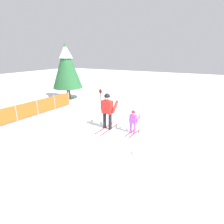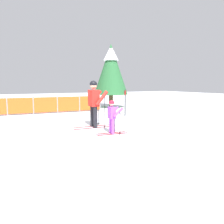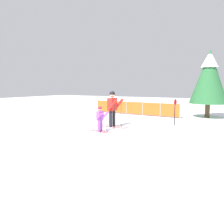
{
  "view_description": "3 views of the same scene",
  "coord_description": "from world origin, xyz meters",
  "px_view_note": "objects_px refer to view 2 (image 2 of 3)",
  "views": [
    {
      "loc": [
        -6.79,
        -3.78,
        3.56
      ],
      "look_at": [
        0.15,
        -0.02,
        0.92
      ],
      "focal_mm": 28.0,
      "sensor_mm": 36.0,
      "label": 1
    },
    {
      "loc": [
        -3.11,
        -7.46,
        1.7
      ],
      "look_at": [
        0.54,
        -0.55,
        0.67
      ],
      "focal_mm": 35.0,
      "sensor_mm": 36.0,
      "label": 2
    },
    {
      "loc": [
        5.47,
        -9.28,
        2.03
      ],
      "look_at": [
        0.38,
        -0.16,
        0.8
      ],
      "focal_mm": 35.0,
      "sensor_mm": 36.0,
      "label": 3
    }
  ],
  "objects_px": {
    "skier_adult": "(94,100)",
    "skier_child": "(112,114)",
    "safety_fence": "(46,105)",
    "trail_marker": "(125,100)",
    "conifer_far": "(111,69)"
  },
  "relations": [
    {
      "from": "conifer_far",
      "to": "safety_fence",
      "type": "bearing_deg",
      "value": -166.83
    },
    {
      "from": "conifer_far",
      "to": "skier_adult",
      "type": "bearing_deg",
      "value": -122.83
    },
    {
      "from": "conifer_far",
      "to": "trail_marker",
      "type": "relative_size",
      "value": 3.2
    },
    {
      "from": "safety_fence",
      "to": "trail_marker",
      "type": "relative_size",
      "value": 4.79
    },
    {
      "from": "skier_adult",
      "to": "safety_fence",
      "type": "xyz_separation_m",
      "value": [
        -0.9,
        4.81,
        -0.57
      ]
    },
    {
      "from": "skier_child",
      "to": "conifer_far",
      "type": "relative_size",
      "value": 0.26
    },
    {
      "from": "skier_child",
      "to": "trail_marker",
      "type": "distance_m",
      "value": 4.19
    },
    {
      "from": "trail_marker",
      "to": "safety_fence",
      "type": "bearing_deg",
      "value": 141.58
    },
    {
      "from": "skier_adult",
      "to": "skier_child",
      "type": "height_order",
      "value": "skier_adult"
    },
    {
      "from": "skier_adult",
      "to": "trail_marker",
      "type": "xyz_separation_m",
      "value": [
        2.62,
        2.02,
        -0.22
      ]
    },
    {
      "from": "trail_marker",
      "to": "skier_child",
      "type": "bearing_deg",
      "value": -127.16
    },
    {
      "from": "safety_fence",
      "to": "skier_adult",
      "type": "bearing_deg",
      "value": -79.41
    },
    {
      "from": "trail_marker",
      "to": "skier_adult",
      "type": "bearing_deg",
      "value": -142.28
    },
    {
      "from": "skier_child",
      "to": "conifer_far",
      "type": "height_order",
      "value": "conifer_far"
    },
    {
      "from": "conifer_far",
      "to": "skier_child",
      "type": "bearing_deg",
      "value": -117.28
    }
  ]
}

